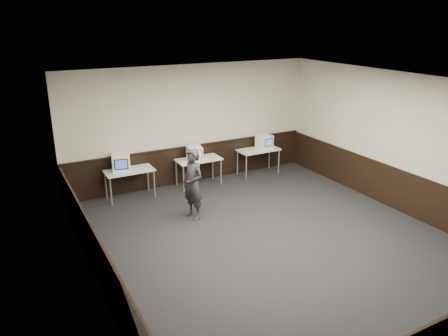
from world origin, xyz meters
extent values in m
plane|color=black|center=(0.00, 0.00, 0.00)|extent=(8.00, 8.00, 0.00)
plane|color=white|center=(0.00, 0.00, 3.20)|extent=(8.00, 8.00, 0.00)
plane|color=beige|center=(0.00, 4.00, 1.60)|extent=(7.00, 0.00, 7.00)
plane|color=beige|center=(-3.50, 0.00, 1.60)|extent=(0.00, 8.00, 8.00)
plane|color=beige|center=(3.50, 0.00, 1.60)|extent=(0.00, 8.00, 8.00)
cube|color=black|center=(0.00, 3.98, 0.50)|extent=(6.98, 0.04, 1.00)
cube|color=black|center=(-3.48, 0.00, 0.50)|extent=(0.04, 7.98, 1.00)
cube|color=black|center=(3.48, 0.00, 0.50)|extent=(0.04, 7.98, 1.00)
cube|color=black|center=(0.00, 3.96, 1.02)|extent=(6.98, 0.06, 0.04)
cube|color=silver|center=(-1.90, 3.60, 0.73)|extent=(1.20, 0.60, 0.04)
cylinder|color=#999999|center=(-2.45, 3.35, 0.35)|extent=(0.04, 0.04, 0.71)
cylinder|color=#999999|center=(-1.35, 3.35, 0.35)|extent=(0.04, 0.04, 0.71)
cylinder|color=#999999|center=(-2.45, 3.85, 0.35)|extent=(0.04, 0.04, 0.71)
cylinder|color=#999999|center=(-1.35, 3.85, 0.35)|extent=(0.04, 0.04, 0.71)
cube|color=silver|center=(0.00, 3.60, 0.73)|extent=(1.20, 0.60, 0.04)
cylinder|color=#999999|center=(-0.55, 3.35, 0.35)|extent=(0.04, 0.04, 0.71)
cylinder|color=#999999|center=(0.55, 3.35, 0.35)|extent=(0.04, 0.04, 0.71)
cylinder|color=#999999|center=(-0.55, 3.85, 0.35)|extent=(0.04, 0.04, 0.71)
cylinder|color=#999999|center=(0.55, 3.85, 0.35)|extent=(0.04, 0.04, 0.71)
cube|color=silver|center=(1.90, 3.60, 0.73)|extent=(1.20, 0.60, 0.04)
cylinder|color=#999999|center=(1.35, 3.35, 0.35)|extent=(0.04, 0.04, 0.71)
cylinder|color=#999999|center=(2.45, 3.35, 0.35)|extent=(0.04, 0.04, 0.71)
cylinder|color=#999999|center=(1.35, 3.85, 0.35)|extent=(0.04, 0.04, 0.71)
cylinder|color=#999999|center=(2.45, 3.85, 0.35)|extent=(0.04, 0.04, 0.71)
cube|color=white|center=(-2.07, 3.64, 0.97)|extent=(0.53, 0.55, 0.43)
cube|color=black|center=(-2.13, 3.41, 0.99)|extent=(0.32, 0.10, 0.26)
cube|color=#315292|center=(-2.13, 3.40, 0.99)|extent=(0.27, 0.08, 0.22)
cube|color=white|center=(-0.13, 3.56, 0.94)|extent=(0.44, 0.46, 0.38)
cube|color=black|center=(-0.16, 3.37, 0.96)|extent=(0.28, 0.06, 0.23)
cube|color=beige|center=(-0.16, 3.36, 0.96)|extent=(0.24, 0.05, 0.19)
cube|color=white|center=(2.11, 3.62, 0.94)|extent=(0.43, 0.44, 0.39)
cube|color=black|center=(2.13, 3.42, 0.96)|extent=(0.29, 0.05, 0.23)
cube|color=#3C64B3|center=(2.13, 3.41, 0.96)|extent=(0.25, 0.03, 0.19)
imported|color=#28272D|center=(-0.97, 1.81, 0.81)|extent=(0.52, 0.67, 1.63)
camera|label=1|loc=(-4.63, -6.52, 4.36)|focal=35.00mm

